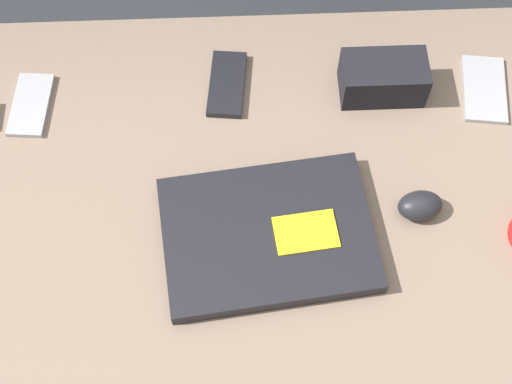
% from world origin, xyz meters
% --- Properties ---
extents(ground_plane, '(8.00, 8.00, 0.00)m').
position_xyz_m(ground_plane, '(0.00, 0.00, 0.00)').
color(ground_plane, '#4C4742').
extents(couch_seat, '(1.17, 0.71, 0.15)m').
position_xyz_m(couch_seat, '(0.00, 0.00, 0.07)').
color(couch_seat, '#7A6656').
rests_on(couch_seat, ground_plane).
extents(laptop, '(0.33, 0.25, 0.03)m').
position_xyz_m(laptop, '(0.02, -0.07, 0.16)').
color(laptop, black).
rests_on(laptop, couch_seat).
extents(computer_mouse, '(0.07, 0.05, 0.04)m').
position_xyz_m(computer_mouse, '(0.24, -0.03, 0.17)').
color(computer_mouse, black).
rests_on(computer_mouse, couch_seat).
extents(phone_silver, '(0.07, 0.12, 0.01)m').
position_xyz_m(phone_silver, '(-0.36, 0.18, 0.15)').
color(phone_silver, '#99999E').
rests_on(phone_silver, couch_seat).
extents(phone_black, '(0.08, 0.14, 0.01)m').
position_xyz_m(phone_black, '(0.38, 0.18, 0.15)').
color(phone_black, '#99999E').
rests_on(phone_black, couch_seat).
extents(phone_small, '(0.07, 0.13, 0.01)m').
position_xyz_m(phone_small, '(-0.04, 0.21, 0.15)').
color(phone_small, black).
rests_on(phone_small, couch_seat).
extents(camera_pouch, '(0.13, 0.08, 0.07)m').
position_xyz_m(camera_pouch, '(0.21, 0.19, 0.18)').
color(camera_pouch, black).
rests_on(camera_pouch, couch_seat).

